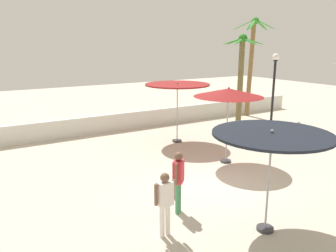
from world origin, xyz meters
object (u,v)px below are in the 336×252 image
Objects in this scene: patio_umbrella_1 at (177,87)px; guest_0 at (165,199)px; lamp_post_1 at (274,87)px; palm_tree_0 at (241,69)px; patio_umbrella_0 at (272,138)px; palm_tree_1 at (252,57)px; patio_umbrella_2 at (229,93)px; guest_2 at (178,176)px.

guest_0 is at bearing -124.72° from patio_umbrella_1.
lamp_post_1 reaches higher than patio_umbrella_1.
lamp_post_1 is (0.24, -2.14, -0.76)m from palm_tree_0.
patio_umbrella_0 is 0.55× the size of palm_tree_0.
palm_tree_1 is 4.41m from lamp_post_1.
palm_tree_0 is at bearing 50.64° from patio_umbrella_0.
palm_tree_0 reaches higher than patio_umbrella_2.
palm_tree_1 is at bearing 20.70° from patio_umbrella_1.
patio_umbrella_2 reaches higher than patio_umbrella_1.
palm_tree_1 is at bearing 38.37° from guest_0.
patio_umbrella_2 is at bearing -139.45° from palm_tree_1.
lamp_post_1 is (5.09, -1.00, -0.22)m from patio_umbrella_1.
patio_umbrella_2 is at bearing -88.19° from patio_umbrella_1.
patio_umbrella_0 reaches higher than guest_0.
patio_umbrella_0 is at bearing -129.36° from palm_tree_0.
patio_umbrella_2 is 6.52m from palm_tree_0.
guest_0 is at bearing -145.20° from patio_umbrella_2.
palm_tree_0 is 1.24× the size of lamp_post_1.
lamp_post_1 is 2.50× the size of guest_0.
patio_umbrella_2 reaches higher than patio_umbrella_0.
guest_2 is (-3.73, -2.40, -1.64)m from patio_umbrella_2.
lamp_post_1 is at bearing 28.43° from guest_2.
lamp_post_1 reaches higher than patio_umbrella_0.
patio_umbrella_1 is 7.69m from palm_tree_1.
patio_umbrella_0 is 0.69× the size of lamp_post_1.
palm_tree_1 reaches higher than guest_2.
patio_umbrella_0 is 9.90m from lamp_post_1.
palm_tree_1 is 15.10m from guest_0.
lamp_post_1 is at bearing 24.90° from patio_umbrella_2.
patio_umbrella_0 is at bearing -106.88° from patio_umbrella_1.
patio_umbrella_0 is 0.46× the size of palm_tree_1.
guest_0 is 0.93× the size of guest_2.
guest_2 is (0.90, 0.81, 0.08)m from guest_0.
palm_tree_0 reaches higher than guest_0.
patio_umbrella_0 is 7.93m from patio_umbrella_1.
guest_0 is at bearing -141.63° from palm_tree_1.
palm_tree_1 is 3.51× the size of guest_2.
palm_tree_0 reaches higher than guest_2.
patio_umbrella_0 is 2.64m from guest_2.
patio_umbrella_1 is 1.70× the size of guest_2.
patio_umbrella_1 is 0.48× the size of palm_tree_1.
patio_umbrella_1 is 1.00× the size of patio_umbrella_2.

